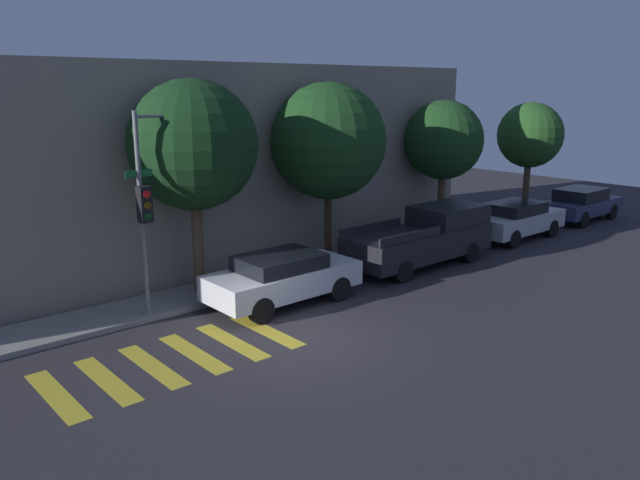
{
  "coord_description": "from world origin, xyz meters",
  "views": [
    {
      "loc": [
        -8.6,
        -10.93,
        5.87
      ],
      "look_at": [
        2.71,
        2.1,
        1.6
      ],
      "focal_mm": 35.0,
      "sensor_mm": 36.0,
      "label": 1
    }
  ],
  "objects": [
    {
      "name": "ground_plane",
      "position": [
        0.0,
        0.0,
        0.0
      ],
      "size": [
        60.0,
        60.0,
        0.0
      ],
      "primitive_type": "plane",
      "color": "#2D2B30"
    },
    {
      "name": "sidewalk",
      "position": [
        0.0,
        4.09,
        0.07
      ],
      "size": [
        26.0,
        1.78,
        0.14
      ],
      "primitive_type": "cube",
      "color": "gray",
      "rests_on": "ground"
    },
    {
      "name": "building_row",
      "position": [
        0.0,
        8.38,
        3.29
      ],
      "size": [
        26.0,
        6.0,
        6.58
      ],
      "primitive_type": "cube",
      "color": "gray",
      "rests_on": "ground"
    },
    {
      "name": "crosswalk",
      "position": [
        -2.7,
        0.8,
        0.0
      ],
      "size": [
        5.51,
        2.6,
        0.0
      ],
      "color": "gold",
      "rests_on": "ground"
    },
    {
      "name": "traffic_light_pole",
      "position": [
        -1.5,
        3.37,
        3.48
      ],
      "size": [
        2.61,
        0.56,
        5.3
      ],
      "color": "slate",
      "rests_on": "ground"
    },
    {
      "name": "sedan_near_corner",
      "position": [
        1.34,
        2.1,
        0.77
      ],
      "size": [
        4.33,
        1.87,
        1.42
      ],
      "color": "silver",
      "rests_on": "ground"
    },
    {
      "name": "pickup_truck",
      "position": [
        7.38,
        2.1,
        0.95
      ],
      "size": [
        5.55,
        1.97,
        1.88
      ],
      "color": "black",
      "rests_on": "ground"
    },
    {
      "name": "sedan_middle",
      "position": [
        12.9,
        2.1,
        0.79
      ],
      "size": [
        4.44,
        1.78,
        1.47
      ],
      "color": "#B7BABF",
      "rests_on": "ground"
    },
    {
      "name": "sedan_far_end",
      "position": [
        18.16,
        2.1,
        0.78
      ],
      "size": [
        4.36,
        1.81,
        1.46
      ],
      "color": "#2D3351",
      "rests_on": "ground"
    },
    {
      "name": "tree_near_corner",
      "position": [
        0.01,
        4.29,
        4.29
      ],
      "size": [
        3.59,
        3.59,
        6.1
      ],
      "color": "brown",
      "rests_on": "ground"
    },
    {
      "name": "tree_midblock",
      "position": [
        4.97,
        4.29,
        4.13
      ],
      "size": [
        3.78,
        3.78,
        6.03
      ],
      "color": "#42301E",
      "rests_on": "ground"
    },
    {
      "name": "tree_far_end",
      "position": [
        10.96,
        4.29,
        3.82
      ],
      "size": [
        3.05,
        3.05,
        5.37
      ],
      "color": "brown",
      "rests_on": "ground"
    },
    {
      "name": "tree_behind_truck",
      "position": [
        17.17,
        4.29,
        3.7
      ],
      "size": [
        2.93,
        2.93,
        5.19
      ],
      "color": "brown",
      "rests_on": "ground"
    }
  ]
}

